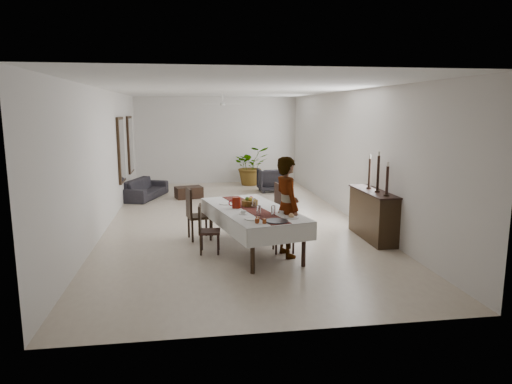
% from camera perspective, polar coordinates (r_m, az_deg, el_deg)
% --- Properties ---
extents(floor, '(6.00, 12.00, 0.00)m').
position_cam_1_polar(floor, '(11.53, -2.87, -3.42)').
color(floor, beige).
rests_on(floor, ground).
extents(ceiling, '(6.00, 12.00, 0.02)m').
position_cam_1_polar(ceiling, '(11.22, -3.02, 12.67)').
color(ceiling, white).
rests_on(ceiling, wall_back).
extents(wall_back, '(6.00, 0.02, 3.20)m').
position_cam_1_polar(wall_back, '(17.23, -4.90, 6.44)').
color(wall_back, silver).
rests_on(wall_back, floor).
extents(wall_front, '(6.00, 0.02, 3.20)m').
position_cam_1_polar(wall_front, '(5.39, 3.30, -1.72)').
color(wall_front, silver).
rests_on(wall_front, floor).
extents(wall_left, '(0.02, 12.00, 3.20)m').
position_cam_1_polar(wall_left, '(11.38, -18.20, 4.07)').
color(wall_left, silver).
rests_on(wall_left, floor).
extents(wall_right, '(0.02, 12.00, 3.20)m').
position_cam_1_polar(wall_right, '(11.93, 11.59, 4.63)').
color(wall_right, silver).
rests_on(wall_right, floor).
extents(dining_table_top, '(1.66, 2.80, 0.05)m').
position_cam_1_polar(dining_table_top, '(8.86, -0.47, -2.33)').
color(dining_table_top, black).
rests_on(dining_table_top, table_leg_fl).
extents(table_leg_fl, '(0.09, 0.09, 0.76)m').
position_cam_1_polar(table_leg_fl, '(7.68, -0.43, -7.47)').
color(table_leg_fl, black).
rests_on(table_leg_fl, floor).
extents(table_leg_fr, '(0.09, 0.09, 0.76)m').
position_cam_1_polar(table_leg_fr, '(8.06, 5.98, -6.66)').
color(table_leg_fr, black).
rests_on(table_leg_fr, floor).
extents(table_leg_bl, '(0.09, 0.09, 0.76)m').
position_cam_1_polar(table_leg_bl, '(9.95, -5.65, -3.40)').
color(table_leg_bl, black).
rests_on(table_leg_bl, floor).
extents(table_leg_br, '(0.09, 0.09, 0.76)m').
position_cam_1_polar(table_leg_br, '(10.25, -0.49, -2.95)').
color(table_leg_br, black).
rests_on(table_leg_br, floor).
extents(tablecloth_top, '(1.90, 3.03, 0.01)m').
position_cam_1_polar(tablecloth_top, '(8.85, -0.47, -2.12)').
color(tablecloth_top, silver).
rests_on(tablecloth_top, dining_table_top).
extents(tablecloth_drape_left, '(0.66, 2.74, 0.33)m').
position_cam_1_polar(tablecloth_drape_left, '(8.69, -4.40, -3.47)').
color(tablecloth_drape_left, white).
rests_on(tablecloth_drape_left, dining_table_top).
extents(tablecloth_drape_right, '(0.66, 2.74, 0.33)m').
position_cam_1_polar(tablecloth_drape_right, '(9.13, 3.27, -2.77)').
color(tablecloth_drape_right, white).
rests_on(tablecloth_drape_right, dining_table_top).
extents(tablecloth_drape_near, '(1.26, 0.31, 0.33)m').
position_cam_1_polar(tablecloth_drape_near, '(7.64, 3.37, -5.36)').
color(tablecloth_drape_near, silver).
rests_on(tablecloth_drape_near, dining_table_top).
extents(tablecloth_drape_far, '(1.26, 0.31, 0.33)m').
position_cam_1_polar(tablecloth_drape_far, '(10.18, -3.33, -1.43)').
color(tablecloth_drape_far, white).
rests_on(tablecloth_drape_far, dining_table_top).
extents(table_runner, '(1.00, 2.74, 0.00)m').
position_cam_1_polar(table_runner, '(8.85, -0.47, -2.07)').
color(table_runner, maroon).
rests_on(table_runner, tablecloth_top).
extents(red_pitcher, '(0.20, 0.20, 0.22)m').
position_cam_1_polar(red_pitcher, '(8.89, -2.49, -1.32)').
color(red_pitcher, maroon).
rests_on(red_pitcher, tablecloth_top).
extents(pitcher_handle, '(0.13, 0.05, 0.13)m').
position_cam_1_polar(pitcher_handle, '(8.86, -3.06, -1.37)').
color(pitcher_handle, maroon).
rests_on(pitcher_handle, red_pitcher).
extents(wine_glass_near, '(0.08, 0.08, 0.19)m').
position_cam_1_polar(wine_glass_near, '(8.24, 2.17, -2.35)').
color(wine_glass_near, white).
rests_on(wine_glass_near, tablecloth_top).
extents(wine_glass_mid, '(0.08, 0.08, 0.19)m').
position_cam_1_polar(wine_glass_mid, '(8.25, 0.34, -2.33)').
color(wine_glass_mid, silver).
rests_on(wine_glass_mid, tablecloth_top).
extents(wine_glass_far, '(0.08, 0.08, 0.19)m').
position_cam_1_polar(wine_glass_far, '(8.90, -0.27, -1.40)').
color(wine_glass_far, white).
rests_on(wine_glass_far, tablecloth_top).
extents(teacup_right, '(0.10, 0.10, 0.07)m').
position_cam_1_polar(teacup_right, '(8.38, 3.25, -2.56)').
color(teacup_right, silver).
rests_on(teacup_right, saucer_right).
extents(saucer_right, '(0.16, 0.16, 0.01)m').
position_cam_1_polar(saucer_right, '(8.39, 3.24, -2.74)').
color(saucer_right, white).
rests_on(saucer_right, tablecloth_top).
extents(teacup_left, '(0.10, 0.10, 0.07)m').
position_cam_1_polar(teacup_left, '(8.38, -1.60, -2.55)').
color(teacup_left, silver).
rests_on(teacup_left, saucer_left).
extents(saucer_left, '(0.16, 0.16, 0.01)m').
position_cam_1_polar(saucer_left, '(8.39, -1.60, -2.73)').
color(saucer_left, white).
rests_on(saucer_left, tablecloth_top).
extents(plate_near_right, '(0.26, 0.26, 0.02)m').
position_cam_1_polar(plate_near_right, '(8.12, 4.43, -3.18)').
color(plate_near_right, silver).
rests_on(plate_near_right, tablecloth_top).
extents(bread_near_right, '(0.10, 0.10, 0.10)m').
position_cam_1_polar(bread_near_right, '(8.11, 4.43, -2.98)').
color(bread_near_right, tan).
rests_on(bread_near_right, plate_near_right).
extents(plate_near_left, '(0.26, 0.26, 0.02)m').
position_cam_1_polar(plate_near_left, '(7.99, -0.52, -3.36)').
color(plate_near_left, white).
rests_on(plate_near_left, tablecloth_top).
extents(plate_far_left, '(0.26, 0.26, 0.02)m').
position_cam_1_polar(plate_far_left, '(9.29, -3.82, -1.47)').
color(plate_far_left, white).
rests_on(plate_far_left, tablecloth_top).
extents(serving_tray, '(0.39, 0.39, 0.02)m').
position_cam_1_polar(serving_tray, '(7.82, 2.59, -3.65)').
color(serving_tray, '#39393E').
rests_on(serving_tray, tablecloth_top).
extents(jam_jar_a, '(0.07, 0.07, 0.08)m').
position_cam_1_polar(jam_jar_a, '(7.69, 1.06, -3.65)').
color(jam_jar_a, '#8C3A14').
rests_on(jam_jar_a, tablecloth_top).
extents(jam_jar_b, '(0.07, 0.07, 0.08)m').
position_cam_1_polar(jam_jar_b, '(7.71, 0.12, -3.62)').
color(jam_jar_b, maroon).
rests_on(jam_jar_b, tablecloth_top).
extents(jam_jar_c, '(0.07, 0.07, 0.08)m').
position_cam_1_polar(jam_jar_c, '(7.83, 0.19, -3.40)').
color(jam_jar_c, brown).
rests_on(jam_jar_c, tablecloth_top).
extents(fruit_basket, '(0.33, 0.33, 0.11)m').
position_cam_1_polar(fruit_basket, '(9.11, -0.77, -1.38)').
color(fruit_basket, brown).
rests_on(fruit_basket, tablecloth_top).
extents(fruit_red, '(0.10, 0.10, 0.10)m').
position_cam_1_polar(fruit_red, '(9.13, -0.63, -0.84)').
color(fruit_red, '#A7101A').
rests_on(fruit_red, fruit_basket).
extents(fruit_green, '(0.09, 0.09, 0.09)m').
position_cam_1_polar(fruit_green, '(9.11, -1.10, -0.86)').
color(fruit_green, '#507F26').
rests_on(fruit_green, fruit_basket).
extents(fruit_yellow, '(0.09, 0.09, 0.09)m').
position_cam_1_polar(fruit_yellow, '(9.04, -0.65, -0.94)').
color(fruit_yellow, gold).
rests_on(fruit_yellow, fruit_basket).
extents(chair_right_near_seat, '(0.42, 0.42, 0.05)m').
position_cam_1_polar(chair_right_near_seat, '(8.85, 3.43, -4.81)').
color(chair_right_near_seat, black).
rests_on(chair_right_near_seat, chair_right_near_leg_fl).
extents(chair_right_near_leg_fl, '(0.04, 0.04, 0.40)m').
position_cam_1_polar(chair_right_near_leg_fl, '(8.78, 4.69, -6.46)').
color(chair_right_near_leg_fl, black).
rests_on(chair_right_near_leg_fl, floor).
extents(chair_right_near_leg_fr, '(0.04, 0.04, 0.40)m').
position_cam_1_polar(chair_right_near_leg_fr, '(9.10, 4.27, -5.87)').
color(chair_right_near_leg_fr, black).
rests_on(chair_right_near_leg_fr, floor).
extents(chair_right_near_leg_bl, '(0.04, 0.04, 0.40)m').
position_cam_1_polar(chair_right_near_leg_bl, '(8.72, 2.53, -6.55)').
color(chair_right_near_leg_bl, black).
rests_on(chair_right_near_leg_bl, floor).
extents(chair_right_near_leg_br, '(0.04, 0.04, 0.40)m').
position_cam_1_polar(chair_right_near_leg_br, '(9.04, 2.19, -5.95)').
color(chair_right_near_leg_br, black).
rests_on(chair_right_near_leg_br, floor).
extents(chair_right_near_back, '(0.05, 0.41, 0.52)m').
position_cam_1_polar(chair_right_near_back, '(8.82, 4.64, -3.02)').
color(chair_right_near_back, black).
rests_on(chair_right_near_back, chair_right_near_seat).
extents(chair_right_far_seat, '(0.53, 0.53, 0.05)m').
position_cam_1_polar(chair_right_far_seat, '(10.19, 1.68, -2.42)').
color(chair_right_far_seat, black).
rests_on(chair_right_far_seat, chair_right_far_leg_fl).
extents(chair_right_far_leg_fl, '(0.05, 0.05, 0.46)m').
position_cam_1_polar(chair_right_far_leg_fl, '(10.13, 3.04, -4.00)').
color(chair_right_far_leg_fl, black).
rests_on(chair_right_far_leg_fl, floor).
extents(chair_right_far_leg_fr, '(0.05, 0.05, 0.46)m').
position_cam_1_polar(chair_right_far_leg_fr, '(10.48, 2.34, -3.51)').
color(chair_right_far_leg_fr, black).
rests_on(chair_right_far_leg_fr, floor).
extents(chair_right_far_leg_bl, '(0.05, 0.05, 0.46)m').
position_cam_1_polar(chair_right_far_leg_bl, '(10.01, 0.97, -4.16)').
color(chair_right_far_leg_bl, black).
rests_on(chair_right_far_leg_bl, floor).
extents(chair_right_far_leg_br, '(0.05, 0.05, 0.46)m').
position_cam_1_polar(chair_right_far_leg_br, '(10.37, 0.34, -3.66)').
color(chair_right_far_leg_br, black).
rests_on(chair_right_far_leg_br, floor).
extents(chair_right_far_back, '(0.11, 0.47, 0.59)m').
position_cam_1_polar(chair_right_far_back, '(10.19, 2.83, -0.60)').
color(chair_right_far_back, black).
rests_on(chair_right_far_back, chair_right_far_seat).
extents(chair_left_near_seat, '(0.44, 0.44, 0.05)m').
position_cam_1_polar(chair_left_near_seat, '(8.82, -5.82, -4.95)').
color(chair_left_near_seat, black).
rests_on(chair_left_near_seat, chair_left_near_leg_fl).
extents(chair_left_near_leg_fl, '(0.04, 0.04, 0.39)m').
position_cam_1_polar(chair_left_near_leg_fl, '(9.04, -6.78, -6.03)').
color(chair_left_near_leg_fl, black).
rests_on(chair_left_near_leg_fl, floor).
extents(chair_left_near_leg_fr, '(0.04, 0.04, 0.39)m').
position_cam_1_polar(chair_left_near_leg_fr, '(8.73, -6.92, -6.63)').
color(chair_left_near_leg_fr, black).
rests_on(chair_left_near_leg_fr, floor).
extents(chair_left_near_leg_bl, '(0.04, 0.04, 0.39)m').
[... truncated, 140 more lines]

